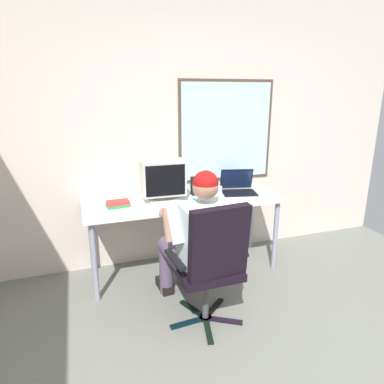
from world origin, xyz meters
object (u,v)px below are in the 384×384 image
Objects in this scene: person_seated at (197,238)px; desk_speaker at (195,186)px; wine_glass at (218,191)px; cd_case at (200,201)px; office_chair at (212,260)px; laptop at (238,186)px; book_stack at (118,204)px; desk at (184,206)px; crt_monitor at (163,178)px.

person_seated reaches higher than desk_speaker.
wine_glass is 0.82× the size of cd_case.
office_chair is 1.21m from laptop.
office_chair is 1.07m from book_stack.
desk is 0.25m from desk_speaker.
book_stack is at bearing -172.74° from crt_monitor.
laptop is 2.31× the size of cd_case.
wine_glass is at bearing -62.08° from desk_speaker.
book_stack is (-0.92, 0.13, -0.07)m from wine_glass.
crt_monitor is at bearing 98.47° from person_seated.
book_stack is at bearing 173.07° from cd_case.
wine_glass is 0.19m from cd_case.
book_stack is (-0.63, -0.02, 0.10)m from desk.
desk is 11.05× the size of cd_case.
wine_glass is at bearing -8.15° from book_stack.
desk is 0.64m from book_stack.
wine_glass is 0.66× the size of book_stack.
crt_monitor is 0.48m from book_stack.
cd_case is at bearing 166.36° from wine_glass.
book_stack is at bearing 130.68° from person_seated.
book_stack is (-0.78, -0.12, -0.07)m from desk_speaker.
person_seated is 0.82m from desk_speaker.
person_seated is at bearing 94.26° from office_chair.
crt_monitor is at bearing -178.17° from laptop.
crt_monitor is 2.23× the size of desk_speaker.
office_chair is 1.03m from crt_monitor.
desk_speaker is (0.35, 0.07, -0.12)m from crt_monitor.
desk is at bearing 138.82° from cd_case.
cd_case reaches higher than desk.
laptop is 2.83× the size of wine_glass.
desk is 1.56× the size of person_seated.
office_chair is 0.89m from wine_glass.
cd_case is at bearing -6.93° from book_stack.
wine_glass is (0.29, -0.15, 0.17)m from desk.
office_chair reaches higher than wine_glass.
desk is 0.92m from office_chair.
laptop is (0.70, 0.70, 0.18)m from person_seated.
laptop is at bearing 45.30° from person_seated.
office_chair is at bearing -85.74° from person_seated.
book_stack reaches higher than desk.
laptop is at bearing 19.85° from cd_case.
person_seated is 8.66× the size of wine_glass.
person_seated is 3.07× the size of laptop.
crt_monitor is 0.81m from laptop.
desk_speaker is 1.08× the size of cd_case.
book_stack is (-1.23, -0.08, -0.03)m from laptop.
person_seated is 7.09× the size of cd_case.
desk is 4.78× the size of laptop.
person_seated is at bearing -112.38° from cd_case.
book_stack is at bearing -178.45° from desk.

